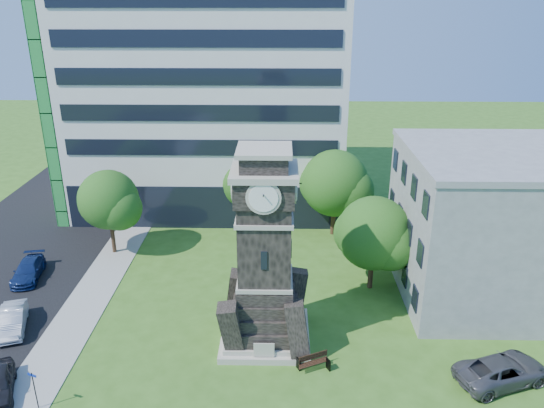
{
  "coord_description": "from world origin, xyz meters",
  "views": [
    {
      "loc": [
        3.94,
        -25.6,
        19.98
      ],
      "look_at": [
        3.33,
        6.57,
        7.15
      ],
      "focal_mm": 35.0,
      "sensor_mm": 36.0,
      "label": 1
    }
  ],
  "objects_px": {
    "clock_tower": "(265,262)",
    "park_bench": "(313,361)",
    "car_street_mid": "(12,320)",
    "car_street_north": "(28,270)",
    "car_east_lot": "(502,370)",
    "street_sign": "(34,387)"
  },
  "relations": [
    {
      "from": "car_east_lot",
      "to": "park_bench",
      "type": "height_order",
      "value": "car_east_lot"
    },
    {
      "from": "car_east_lot",
      "to": "street_sign",
      "type": "bearing_deg",
      "value": 76.0
    },
    {
      "from": "clock_tower",
      "to": "car_street_north",
      "type": "distance_m",
      "value": 19.92
    },
    {
      "from": "car_street_mid",
      "to": "street_sign",
      "type": "xyz_separation_m",
      "value": [
        4.55,
        -6.88,
        0.73
      ]
    },
    {
      "from": "clock_tower",
      "to": "car_east_lot",
      "type": "distance_m",
      "value": 14.38
    },
    {
      "from": "car_street_north",
      "to": "clock_tower",
      "type": "bearing_deg",
      "value": -31.33
    },
    {
      "from": "car_east_lot",
      "to": "car_street_mid",
      "type": "bearing_deg",
      "value": 61.66
    },
    {
      "from": "clock_tower",
      "to": "street_sign",
      "type": "bearing_deg",
      "value": -151.32
    },
    {
      "from": "car_street_north",
      "to": "park_bench",
      "type": "bearing_deg",
      "value": -35.45
    },
    {
      "from": "car_east_lot",
      "to": "car_street_north",
      "type": "bearing_deg",
      "value": 50.88
    },
    {
      "from": "clock_tower",
      "to": "park_bench",
      "type": "height_order",
      "value": "clock_tower"
    },
    {
      "from": "clock_tower",
      "to": "park_bench",
      "type": "bearing_deg",
      "value": -45.74
    },
    {
      "from": "car_east_lot",
      "to": "park_bench",
      "type": "xyz_separation_m",
      "value": [
        -10.29,
        0.88,
        -0.24
      ]
    },
    {
      "from": "car_street_mid",
      "to": "car_street_north",
      "type": "bearing_deg",
      "value": 87.51
    },
    {
      "from": "car_street_mid",
      "to": "clock_tower",
      "type": "bearing_deg",
      "value": -21.03
    },
    {
      "from": "car_east_lot",
      "to": "park_bench",
      "type": "relative_size",
      "value": 2.94
    },
    {
      "from": "car_street_mid",
      "to": "park_bench",
      "type": "distance_m",
      "value": 19.22
    },
    {
      "from": "car_street_north",
      "to": "car_east_lot",
      "type": "distance_m",
      "value": 32.98
    },
    {
      "from": "car_street_north",
      "to": "street_sign",
      "type": "xyz_separation_m",
      "value": [
        6.48,
        -13.41,
        0.77
      ]
    },
    {
      "from": "car_street_mid",
      "to": "car_street_north",
      "type": "distance_m",
      "value": 6.81
    },
    {
      "from": "clock_tower",
      "to": "park_bench",
      "type": "distance_m",
      "value": 6.27
    },
    {
      "from": "car_east_lot",
      "to": "street_sign",
      "type": "relative_size",
      "value": 2.34
    }
  ]
}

